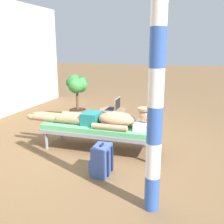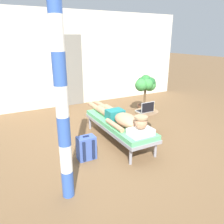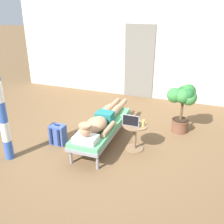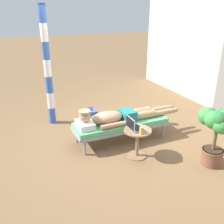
% 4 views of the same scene
% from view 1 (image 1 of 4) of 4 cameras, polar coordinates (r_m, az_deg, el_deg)
% --- Properties ---
extents(ground_plane, '(40.00, 40.00, 0.00)m').
position_cam_1_polar(ground_plane, '(4.36, -3.04, -8.20)').
color(ground_plane, brown).
extents(lounge_chair, '(0.60, 1.87, 0.42)m').
position_cam_1_polar(lounge_chair, '(4.29, -2.67, -3.68)').
color(lounge_chair, gray).
rests_on(lounge_chair, ground).
extents(person_reclining, '(0.53, 2.17, 0.33)m').
position_cam_1_polar(person_reclining, '(4.22, -1.94, -1.51)').
color(person_reclining, white).
rests_on(person_reclining, lounge_chair).
extents(side_table, '(0.48, 0.48, 0.52)m').
position_cam_1_polar(side_table, '(4.89, 0.06, -1.31)').
color(side_table, '#8C6B4C').
rests_on(side_table, ground).
extents(laptop, '(0.31, 0.24, 0.23)m').
position_cam_1_polar(laptop, '(4.76, 0.42, 1.08)').
color(laptop, '#A5A8AD').
rests_on(laptop, side_table).
extents(drink_glass, '(0.06, 0.06, 0.12)m').
position_cam_1_polar(drink_glass, '(4.96, 0.80, 1.65)').
color(drink_glass, gold).
rests_on(drink_glass, side_table).
extents(backpack, '(0.30, 0.26, 0.42)m').
position_cam_1_polar(backpack, '(3.53, -2.25, -10.30)').
color(backpack, '#3F59A5').
rests_on(backpack, ground).
extents(potted_plant, '(0.61, 0.49, 1.04)m').
position_cam_1_polar(potted_plant, '(5.85, -7.41, 4.62)').
color(potted_plant, brown).
rests_on(potted_plant, ground).
extents(porch_post, '(0.15, 0.15, 2.54)m').
position_cam_1_polar(porch_post, '(2.51, 9.42, 5.14)').
color(porch_post, '#3359B2').
rests_on(porch_post, ground).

